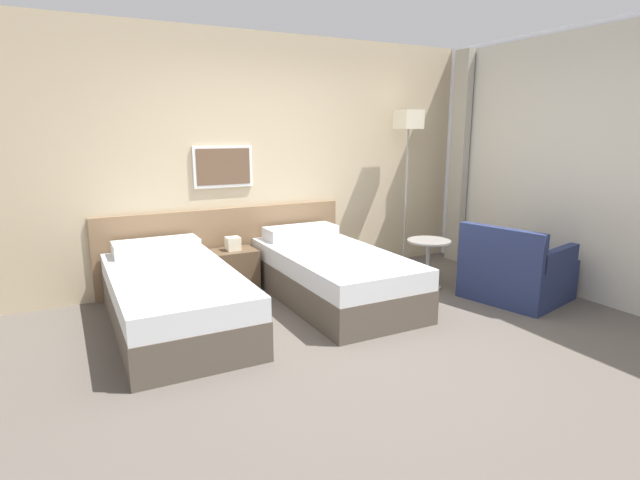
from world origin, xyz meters
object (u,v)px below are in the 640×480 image
Objects in this scene: floor_lamp at (408,133)px; armchair at (516,274)px; bed_near_window at (332,275)px; nightstand at (234,269)px; bed_near_door at (174,298)px; side_table at (428,254)px.

floor_lamp is 2.08m from armchair.
bed_near_window is 3.42× the size of nightstand.
bed_near_window is 1.86m from armchair.
bed_near_door is at bearing 61.99° from armchair.
bed_near_door is 3.33m from armchair.
nightstand is at bearing 44.15° from bed_near_door.
nightstand is at bearing 135.85° from bed_near_window.
floor_lamp is 1.56m from side_table.
nightstand is 2.61m from floor_lamp.
side_table is (-0.31, -0.84, -1.27)m from floor_lamp.
armchair is (0.24, -1.53, -1.39)m from floor_lamp.
bed_near_door is 3.36m from floor_lamp.
bed_near_window is 3.74× the size of side_table.
nightstand is (-0.78, 0.76, -0.03)m from bed_near_window.
bed_near_window is 1.91× the size of armchair.
bed_near_door is 2.67m from side_table.
armchair reaches higher than bed_near_door.
bed_near_door is 1.91× the size of armchair.
floor_lamp is (2.98, 0.71, 1.38)m from bed_near_door.
armchair is (0.56, -0.69, -0.12)m from side_table.
bed_near_window is (1.56, 0.00, 0.00)m from bed_near_door.
bed_near_window is at bearing 49.94° from armchair.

